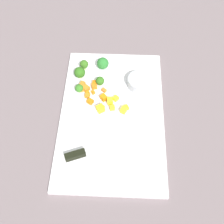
# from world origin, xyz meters

# --- Properties ---
(ground_plane) EXTENTS (4.00, 4.00, 0.00)m
(ground_plane) POSITION_xyz_m (0.00, 0.00, 0.00)
(ground_plane) COLOR slate
(cutting_board) EXTENTS (0.50, 0.31, 0.01)m
(cutting_board) POSITION_xyz_m (0.00, 0.00, 0.01)
(cutting_board) COLOR white
(cutting_board) RESTS_ON ground_plane
(prep_bowl) EXTENTS (0.08, 0.08, 0.03)m
(prep_bowl) POSITION_xyz_m (-0.11, 0.08, 0.03)
(prep_bowl) COLOR #B2B3C0
(prep_bowl) RESTS_ON cutting_board
(chef_knife) EXTENTS (0.12, 0.27, 0.02)m
(chef_knife) POSITION_xyz_m (0.12, -0.03, 0.02)
(chef_knife) COLOR silver
(chef_knife) RESTS_ON cutting_board
(carrot_dice_0) EXTENTS (0.03, 0.03, 0.02)m
(carrot_dice_0) POSITION_xyz_m (-0.09, -0.09, 0.02)
(carrot_dice_0) COLOR orange
(carrot_dice_0) RESTS_ON cutting_board
(carrot_dice_1) EXTENTS (0.02, 0.02, 0.01)m
(carrot_dice_1) POSITION_xyz_m (-0.08, -0.03, 0.02)
(carrot_dice_1) COLOR orange
(carrot_dice_1) RESTS_ON cutting_board
(carrot_dice_2) EXTENTS (0.02, 0.01, 0.01)m
(carrot_dice_2) POSITION_xyz_m (-0.11, -0.06, 0.02)
(carrot_dice_2) COLOR orange
(carrot_dice_2) RESTS_ON cutting_board
(carrot_dice_3) EXTENTS (0.02, 0.02, 0.01)m
(carrot_dice_3) POSITION_xyz_m (-0.10, -0.06, 0.02)
(carrot_dice_3) COLOR orange
(carrot_dice_3) RESTS_ON cutting_board
(carrot_dice_4) EXTENTS (0.02, 0.01, 0.01)m
(carrot_dice_4) POSITION_xyz_m (-0.07, -0.08, 0.02)
(carrot_dice_4) COLOR orange
(carrot_dice_4) RESTS_ON cutting_board
(carrot_dice_5) EXTENTS (0.02, 0.02, 0.01)m
(carrot_dice_5) POSITION_xyz_m (-0.04, -0.07, 0.02)
(carrot_dice_5) COLOR orange
(carrot_dice_5) RESTS_ON cutting_board
(carrot_dice_6) EXTENTS (0.01, 0.01, 0.01)m
(carrot_dice_6) POSITION_xyz_m (-0.08, -0.06, 0.02)
(carrot_dice_6) COLOR orange
(carrot_dice_6) RESTS_ON cutting_board
(carrot_dice_7) EXTENTS (0.02, 0.02, 0.02)m
(carrot_dice_7) POSITION_xyz_m (-0.10, -0.10, 0.02)
(carrot_dice_7) COLOR orange
(carrot_dice_7) RESTS_ON cutting_board
(carrot_dice_8) EXTENTS (0.02, 0.02, 0.01)m
(carrot_dice_8) POSITION_xyz_m (-0.06, -0.08, 0.02)
(carrot_dice_8) COLOR orange
(carrot_dice_8) RESTS_ON cutting_board
(carrot_dice_9) EXTENTS (0.02, 0.02, 0.02)m
(carrot_dice_9) POSITION_xyz_m (-0.09, -0.10, 0.02)
(carrot_dice_9) COLOR orange
(carrot_dice_9) RESTS_ON cutting_board
(carrot_dice_10) EXTENTS (0.02, 0.02, 0.02)m
(carrot_dice_10) POSITION_xyz_m (-0.05, -0.03, 0.02)
(carrot_dice_10) COLOR orange
(carrot_dice_10) RESTS_ON cutting_board
(carrot_dice_11) EXTENTS (0.02, 0.02, 0.01)m
(carrot_dice_11) POSITION_xyz_m (-0.02, -0.03, 0.02)
(carrot_dice_11) COLOR orange
(carrot_dice_11) RESTS_ON cutting_board
(pepper_dice_0) EXTENTS (0.02, 0.02, 0.01)m
(pepper_dice_0) POSITION_xyz_m (-0.05, 0.01, 0.02)
(pepper_dice_0) COLOR yellow
(pepper_dice_0) RESTS_ON cutting_board
(pepper_dice_1) EXTENTS (0.02, 0.02, 0.02)m
(pepper_dice_1) POSITION_xyz_m (-0.04, -0.01, 0.02)
(pepper_dice_1) COLOR yellow
(pepper_dice_1) RESTS_ON cutting_board
(pepper_dice_2) EXTENTS (0.03, 0.03, 0.02)m
(pepper_dice_2) POSITION_xyz_m (-0.01, -0.04, 0.02)
(pepper_dice_2) COLOR yellow
(pepper_dice_2) RESTS_ON cutting_board
(pepper_dice_3) EXTENTS (0.02, 0.02, 0.02)m
(pepper_dice_3) POSITION_xyz_m (-0.01, 0.03, 0.02)
(pepper_dice_3) COLOR yellow
(pepper_dice_3) RESTS_ON cutting_board
(pepper_dice_4) EXTENTS (0.02, 0.02, 0.01)m
(pepper_dice_4) POSITION_xyz_m (-0.02, 0.04, 0.02)
(pepper_dice_4) COLOR yellow
(pepper_dice_4) RESTS_ON cutting_board
(pepper_dice_5) EXTENTS (0.02, 0.02, 0.01)m
(pepper_dice_5) POSITION_xyz_m (-0.02, -0.00, 0.02)
(pepper_dice_5) COLOR yellow
(pepper_dice_5) RESTS_ON cutting_board
(broccoli_floret_0) EXTENTS (0.03, 0.03, 0.03)m
(broccoli_floret_0) POSITION_xyz_m (-0.11, -0.04, 0.03)
(broccoli_floret_0) COLOR #96BA66
(broccoli_floret_0) RESTS_ON cutting_board
(broccoli_floret_1) EXTENTS (0.04, 0.04, 0.04)m
(broccoli_floret_1) POSITION_xyz_m (-0.18, -0.04, 0.03)
(broccoli_floret_1) COLOR #95BE54
(broccoli_floret_1) RESTS_ON cutting_board
(broccoli_floret_2) EXTENTS (0.04, 0.04, 0.04)m
(broccoli_floret_2) POSITION_xyz_m (-0.14, -0.11, 0.03)
(broccoli_floret_2) COLOR #94BD55
(broccoli_floret_2) RESTS_ON cutting_board
(broccoli_floret_3) EXTENTS (0.03, 0.03, 0.03)m
(broccoli_floret_3) POSITION_xyz_m (-0.08, -0.11, 0.03)
(broccoli_floret_3) COLOR #89B75F
(broccoli_floret_3) RESTS_ON cutting_board
(broccoli_floret_4) EXTENTS (0.03, 0.03, 0.04)m
(broccoli_floret_4) POSITION_xyz_m (-0.18, -0.10, 0.03)
(broccoli_floret_4) COLOR #87AE58
(broccoli_floret_4) RESTS_ON cutting_board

